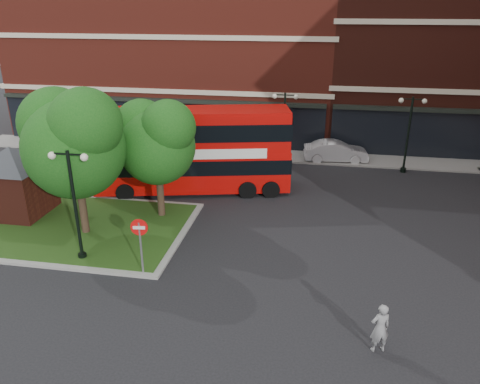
% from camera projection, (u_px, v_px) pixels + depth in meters
% --- Properties ---
extents(ground, '(120.00, 120.00, 0.00)m').
position_uv_depth(ground, '(203.00, 274.00, 19.48)').
color(ground, black).
rests_on(ground, ground).
extents(pavement_far, '(44.00, 3.00, 0.12)m').
position_uv_depth(pavement_far, '(258.00, 154.00, 34.50)').
color(pavement_far, slate).
rests_on(pavement_far, ground).
extents(terrace_far_left, '(26.00, 12.00, 14.00)m').
position_uv_depth(terrace_far_left, '(179.00, 46.00, 40.00)').
color(terrace_far_left, maroon).
rests_on(terrace_far_left, ground).
extents(terrace_far_right, '(18.00, 12.00, 16.00)m').
position_uv_depth(terrace_far_right, '(453.00, 37.00, 36.07)').
color(terrace_far_right, '#471911').
rests_on(terrace_far_right, ground).
extents(traffic_island, '(12.60, 7.60, 0.15)m').
position_uv_depth(traffic_island, '(63.00, 226.00, 23.48)').
color(traffic_island, gray).
rests_on(traffic_island, ground).
extents(kiosk, '(6.51, 6.51, 3.60)m').
position_uv_depth(kiosk, '(13.00, 174.00, 24.02)').
color(kiosk, '#471911').
rests_on(kiosk, traffic_island).
extents(tree_island_west, '(5.40, 4.71, 7.21)m').
position_uv_depth(tree_island_west, '(72.00, 138.00, 21.08)').
color(tree_island_west, '#2D2116').
rests_on(tree_island_west, ground).
extents(tree_island_east, '(4.46, 3.90, 6.29)m').
position_uv_depth(tree_island_east, '(156.00, 139.00, 23.07)').
color(tree_island_east, '#2D2116').
rests_on(tree_island_east, ground).
extents(lamp_island, '(1.72, 0.36, 5.00)m').
position_uv_depth(lamp_island, '(74.00, 200.00, 19.48)').
color(lamp_island, black).
rests_on(lamp_island, ground).
extents(lamp_far_left, '(1.72, 0.36, 5.00)m').
position_uv_depth(lamp_far_left, '(284.00, 125.00, 31.30)').
color(lamp_far_left, black).
rests_on(lamp_far_left, ground).
extents(lamp_far_right, '(1.72, 0.36, 5.00)m').
position_uv_depth(lamp_far_right, '(409.00, 131.00, 30.01)').
color(lamp_far_right, black).
rests_on(lamp_far_right, ground).
extents(bus, '(11.54, 5.03, 4.30)m').
position_uv_depth(bus, '(192.00, 145.00, 27.01)').
color(bus, '#B20907').
rests_on(bus, ground).
extents(woman, '(0.75, 0.61, 1.76)m').
position_uv_depth(woman, '(380.00, 328.00, 14.87)').
color(woman, gray).
rests_on(woman, ground).
extents(car_silver, '(4.64, 2.21, 1.53)m').
position_uv_depth(car_silver, '(192.00, 150.00, 33.12)').
color(car_silver, '#9EA0A5').
rests_on(car_silver, ground).
extents(car_white, '(4.59, 2.02, 1.47)m').
position_uv_depth(car_white, '(336.00, 151.00, 32.89)').
color(car_white, silver).
rests_on(car_white, ground).
extents(no_entry_sign, '(0.70, 0.14, 2.54)m').
position_uv_depth(no_entry_sign, '(140.00, 236.00, 18.73)').
color(no_entry_sign, slate).
rests_on(no_entry_sign, ground).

